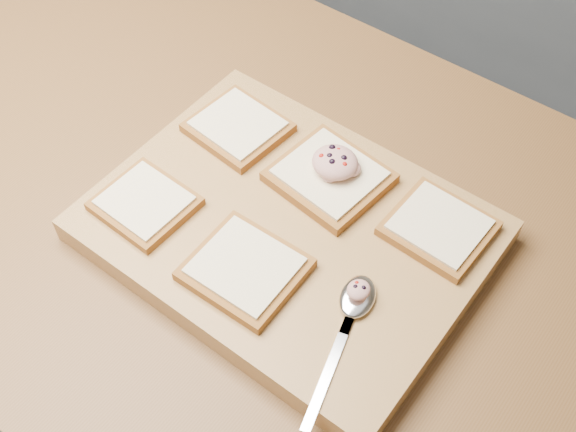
# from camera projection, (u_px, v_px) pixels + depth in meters

# --- Properties ---
(ground) EXTENTS (4.00, 4.00, 0.00)m
(ground) POSITION_uv_depth(u_px,v_px,m) (246.00, 430.00, 1.68)
(ground) COLOR #515459
(ground) RESTS_ON ground
(island_counter) EXTENTS (2.00, 0.80, 0.90)m
(island_counter) POSITION_uv_depth(u_px,v_px,m) (235.00, 337.00, 1.32)
(island_counter) COLOR slate
(island_counter) RESTS_ON ground
(cutting_board) EXTENTS (0.46, 0.35, 0.04)m
(cutting_board) POSITION_uv_depth(u_px,v_px,m) (288.00, 230.00, 0.89)
(cutting_board) COLOR #B3804D
(cutting_board) RESTS_ON island_counter
(bread_far_left) EXTENTS (0.13, 0.12, 0.02)m
(bread_far_left) POSITION_uv_depth(u_px,v_px,m) (238.00, 127.00, 0.97)
(bread_far_left) COLOR #9A5A28
(bread_far_left) RESTS_ON cutting_board
(bread_far_center) EXTENTS (0.14, 0.13, 0.02)m
(bread_far_center) POSITION_uv_depth(u_px,v_px,m) (329.00, 176.00, 0.91)
(bread_far_center) COLOR #9A5A28
(bread_far_center) RESTS_ON cutting_board
(bread_far_right) EXTENTS (0.12, 0.11, 0.02)m
(bread_far_right) POSITION_uv_depth(u_px,v_px,m) (439.00, 227.00, 0.86)
(bread_far_right) COLOR #9A5A28
(bread_far_right) RESTS_ON cutting_board
(bread_near_left) EXTENTS (0.11, 0.10, 0.02)m
(bread_near_left) POSITION_uv_depth(u_px,v_px,m) (145.00, 203.00, 0.89)
(bread_near_left) COLOR #9A5A28
(bread_near_left) RESTS_ON cutting_board
(bread_near_center) EXTENTS (0.13, 0.12, 0.02)m
(bread_near_center) POSITION_uv_depth(u_px,v_px,m) (245.00, 269.00, 0.83)
(bread_near_center) COLOR #9A5A28
(bread_near_center) RESTS_ON cutting_board
(tuna_salad_dollop) EXTENTS (0.06, 0.06, 0.03)m
(tuna_salad_dollop) POSITION_uv_depth(u_px,v_px,m) (335.00, 162.00, 0.90)
(tuna_salad_dollop) COLOR #D79789
(tuna_salad_dollop) RESTS_ON bread_far_center
(spoon) EXTENTS (0.08, 0.20, 0.01)m
(spoon) POSITION_uv_depth(u_px,v_px,m) (354.00, 307.00, 0.80)
(spoon) COLOR silver
(spoon) RESTS_ON cutting_board
(spoon_salad) EXTENTS (0.03, 0.03, 0.02)m
(spoon_salad) POSITION_uv_depth(u_px,v_px,m) (359.00, 290.00, 0.80)
(spoon_salad) COLOR #D79789
(spoon_salad) RESTS_ON spoon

